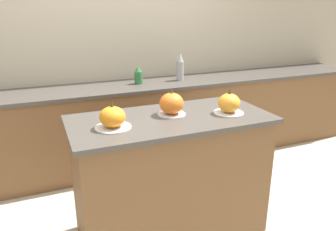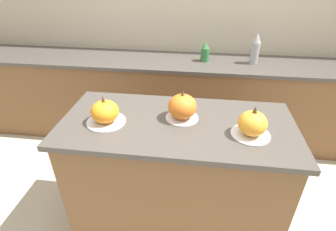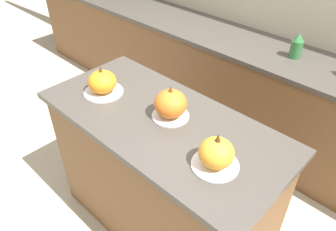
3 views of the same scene
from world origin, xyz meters
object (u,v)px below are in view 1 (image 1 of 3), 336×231
object	(u,v)px
bottle_tall	(180,67)
bottle_short	(138,75)
pumpkin_cake_right	(229,104)
pumpkin_cake_left	(113,118)
pumpkin_cake_center	(172,104)

from	to	relation	value
bottle_tall	bottle_short	bearing A→B (deg)	179.05
bottle_tall	bottle_short	world-z (taller)	bottle_tall
pumpkin_cake_right	bottle_tall	world-z (taller)	bottle_tall
pumpkin_cake_left	pumpkin_cake_right	xyz separation A→B (m)	(0.86, -0.02, 0.00)
pumpkin_cake_center	pumpkin_cake_right	bearing A→B (deg)	-17.76
pumpkin_cake_center	bottle_short	xyz separation A→B (m)	(0.13, 1.20, -0.03)
pumpkin_cake_right	pumpkin_cake_left	bearing A→B (deg)	178.51
bottle_tall	pumpkin_cake_center	bearing A→B (deg)	-116.98
bottle_tall	pumpkin_cake_left	bearing A→B (deg)	-129.31
pumpkin_cake_left	bottle_tall	bearing A→B (deg)	50.69
pumpkin_cake_left	pumpkin_cake_center	size ratio (longest dim) A/B	1.15
pumpkin_cake_left	pumpkin_cake_right	world-z (taller)	pumpkin_cake_right
bottle_short	pumpkin_cake_left	bearing A→B (deg)	-114.07
bottle_short	pumpkin_cake_right	bearing A→B (deg)	-78.36
pumpkin_cake_right	bottle_tall	xyz separation A→B (m)	(0.21, 1.33, 0.03)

